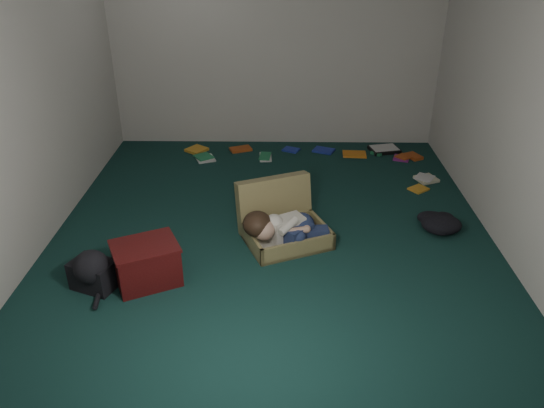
{
  "coord_description": "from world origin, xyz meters",
  "views": [
    {
      "loc": [
        0.07,
        -4.26,
        2.54
      ],
      "look_at": [
        0.0,
        -0.15,
        0.35
      ],
      "focal_mm": 35.0,
      "sensor_mm": 36.0,
      "label": 1
    }
  ],
  "objects": [
    {
      "name": "wall_front",
      "position": [
        0.0,
        -2.25,
        1.3
      ],
      "size": [
        4.5,
        0.0,
        4.5
      ],
      "primitive_type": "plane",
      "rotation": [
        -1.57,
        0.0,
        0.0
      ],
      "color": "silver",
      "rests_on": "ground"
    },
    {
      "name": "wall_back",
      "position": [
        0.0,
        2.25,
        1.3
      ],
      "size": [
        4.5,
        0.0,
        4.5
      ],
      "primitive_type": "plane",
      "rotation": [
        1.57,
        0.0,
        0.0
      ],
      "color": "silver",
      "rests_on": "ground"
    },
    {
      "name": "backpack",
      "position": [
        -1.38,
        -0.9,
        0.13
      ],
      "size": [
        0.51,
        0.46,
        0.25
      ],
      "primitive_type": null,
      "rotation": [
        0.0,
        0.0,
        -0.38
      ],
      "color": "black",
      "rests_on": "floor"
    },
    {
      "name": "suitcase",
      "position": [
        0.09,
        -0.12,
        0.15
      ],
      "size": [
        0.91,
        0.9,
        0.51
      ],
      "rotation": [
        0.0,
        0.0,
        0.4
      ],
      "color": "olive",
      "rests_on": "floor"
    },
    {
      "name": "paper_tray",
      "position": [
        1.38,
        1.95,
        0.02
      ],
      "size": [
        0.4,
        0.34,
        0.05
      ],
      "rotation": [
        0.0,
        0.0,
        0.23
      ],
      "color": "black",
      "rests_on": "floor"
    },
    {
      "name": "maroon_bin",
      "position": [
        -0.98,
        -0.82,
        0.17
      ],
      "size": [
        0.62,
        0.57,
        0.34
      ],
      "rotation": [
        0.0,
        0.0,
        0.45
      ],
      "color": "#440E0E",
      "rests_on": "floor"
    },
    {
      "name": "person",
      "position": [
        0.11,
        -0.3,
        0.2
      ],
      "size": [
        0.77,
        0.41,
        0.32
      ],
      "rotation": [
        0.0,
        0.0,
        0.4
      ],
      "color": "silver",
      "rests_on": "suitcase"
    },
    {
      "name": "book_scatter",
      "position": [
        0.61,
        1.69,
        0.01
      ],
      "size": [
        2.93,
        1.36,
        0.02
      ],
      "color": "gold",
      "rests_on": "floor"
    },
    {
      "name": "wall_right",
      "position": [
        2.0,
        0.0,
        1.3
      ],
      "size": [
        0.0,
        4.5,
        4.5
      ],
      "primitive_type": "plane",
      "rotation": [
        1.57,
        0.0,
        -1.57
      ],
      "color": "silver",
      "rests_on": "ground"
    },
    {
      "name": "floor",
      "position": [
        0.0,
        0.0,
        0.0
      ],
      "size": [
        4.5,
        4.5,
        0.0
      ],
      "primitive_type": "plane",
      "color": "#11312D",
      "rests_on": "ground"
    },
    {
      "name": "clothing_pile",
      "position": [
        1.55,
        0.05,
        0.07
      ],
      "size": [
        0.58,
        0.54,
        0.15
      ],
      "primitive_type": null,
      "rotation": [
        0.0,
        0.0,
        -0.42
      ],
      "color": "black",
      "rests_on": "floor"
    },
    {
      "name": "wall_left",
      "position": [
        -2.0,
        0.0,
        1.3
      ],
      "size": [
        0.0,
        4.5,
        4.5
      ],
      "primitive_type": "plane",
      "rotation": [
        1.57,
        0.0,
        1.57
      ],
      "color": "silver",
      "rests_on": "ground"
    }
  ]
}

